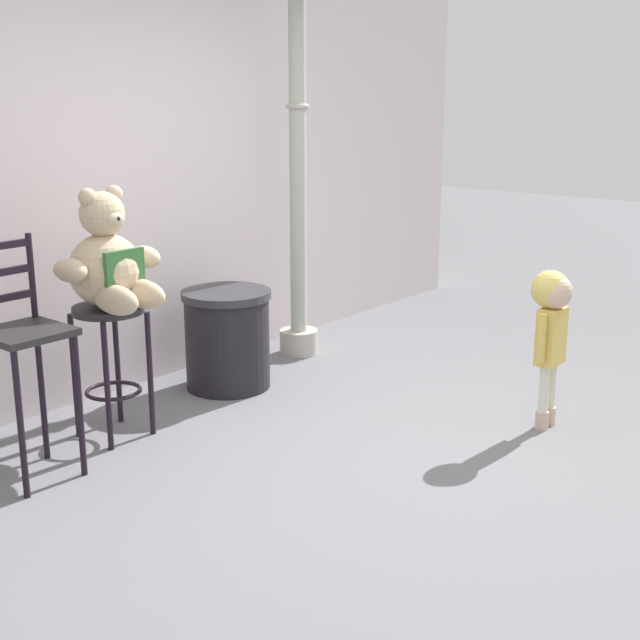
{
  "coord_description": "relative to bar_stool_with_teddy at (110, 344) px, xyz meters",
  "views": [
    {
      "loc": [
        -3.44,
        -2.35,
        1.91
      ],
      "look_at": [
        0.21,
        0.67,
        0.65
      ],
      "focal_mm": 48.43,
      "sensor_mm": 36.0,
      "label": 1
    }
  ],
  "objects": [
    {
      "name": "ground_plane",
      "position": [
        0.63,
        -1.49,
        -0.54
      ],
      "size": [
        24.0,
        24.0,
        0.0
      ],
      "primitive_type": "plane",
      "color": "slate"
    },
    {
      "name": "building_wall",
      "position": [
        0.63,
        0.77,
        0.98
      ],
      "size": [
        7.61,
        0.3,
        3.05
      ],
      "primitive_type": "cube",
      "color": "silver",
      "rests_on": "ground_plane"
    },
    {
      "name": "bar_stool_with_teddy",
      "position": [
        0.0,
        0.0,
        0.0
      ],
      "size": [
        0.39,
        0.39,
        0.76
      ],
      "color": "black",
      "rests_on": "ground_plane"
    },
    {
      "name": "teddy_bear",
      "position": [
        0.0,
        -0.03,
        0.46
      ],
      "size": [
        0.63,
        0.56,
        0.65
      ],
      "color": "tan",
      "rests_on": "bar_stool_with_teddy"
    },
    {
      "name": "child_walking",
      "position": [
        1.69,
        -1.83,
        0.13
      ],
      "size": [
        0.3,
        0.24,
        0.93
      ],
      "rotation": [
        0.0,
        0.0,
        3.03
      ],
      "color": "#CFA992",
      "rests_on": "ground_plane"
    },
    {
      "name": "trash_bin",
      "position": [
        1.0,
        0.1,
        -0.21
      ],
      "size": [
        0.59,
        0.59,
        0.66
      ],
      "color": "black",
      "rests_on": "ground_plane"
    },
    {
      "name": "lamppost",
      "position": [
        1.87,
        0.24,
        0.72
      ],
      "size": [
        0.28,
        0.28,
        3.13
      ],
      "color": "#AEA89C",
      "rests_on": "ground_plane"
    },
    {
      "name": "bar_chair_empty",
      "position": [
        -0.6,
        -0.11,
        0.15
      ],
      "size": [
        0.39,
        0.39,
        1.22
      ],
      "color": "black",
      "rests_on": "ground_plane"
    }
  ]
}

